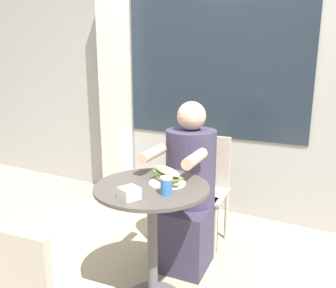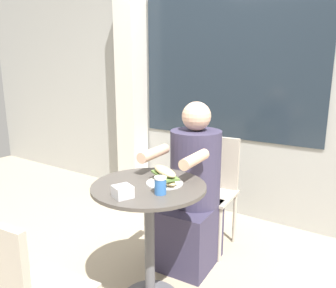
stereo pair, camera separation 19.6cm
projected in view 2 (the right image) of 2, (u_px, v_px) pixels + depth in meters
storefront_wall at (250, 68)px, 2.94m from camera, size 8.00×0.09×2.80m
lattice_pillar at (131, 88)px, 3.51m from camera, size 0.24×0.24×2.40m
cafe_table at (149, 219)px, 1.90m from camera, size 0.65×0.65×0.76m
diner_chair at (213, 181)px, 2.61m from camera, size 0.41×0.41×0.87m
seated_diner at (193, 196)px, 2.33m from camera, size 0.39×0.65×1.18m
sandwich_on_plate at (165, 177)px, 1.86m from camera, size 0.24×0.21×0.09m
drink_cup at (160, 185)px, 1.71m from camera, size 0.07×0.07×0.09m
napkin_box at (122, 191)px, 1.67m from camera, size 0.12×0.12×0.06m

